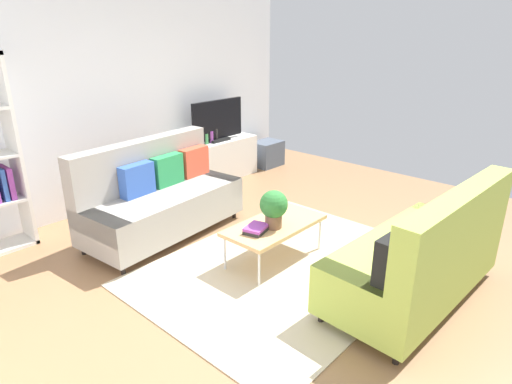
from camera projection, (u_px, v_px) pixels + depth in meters
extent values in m
plane|color=#936B47|center=(269.00, 268.00, 4.47)|extent=(7.68, 7.68, 0.00)
cube|color=silver|center=(108.00, 98.00, 5.72)|extent=(6.40, 0.12, 2.90)
cube|color=beige|center=(286.00, 267.00, 4.47)|extent=(2.90, 2.20, 0.01)
cube|color=gray|center=(164.00, 209.00, 5.09)|extent=(1.97, 1.01, 0.44)
cube|color=gray|center=(142.00, 164.00, 5.09)|extent=(1.91, 0.37, 0.56)
cube|color=gray|center=(213.00, 182.00, 5.69)|extent=(0.27, 0.85, 0.22)
cube|color=gray|center=(100.00, 225.00, 4.41)|extent=(0.27, 0.85, 0.22)
cylinder|color=black|center=(234.00, 214.00, 5.64)|extent=(0.05, 0.05, 0.10)
cylinder|color=black|center=(123.00, 269.00, 4.34)|extent=(0.05, 0.05, 0.10)
cylinder|color=black|center=(196.00, 202.00, 6.03)|extent=(0.05, 0.05, 0.10)
cylinder|color=black|center=(84.00, 250.00, 4.72)|extent=(0.05, 0.05, 0.10)
cube|color=#D84C33|center=(194.00, 162.00, 5.53)|extent=(0.41, 0.18, 0.36)
cube|color=#288C4C|center=(167.00, 170.00, 5.19)|extent=(0.41, 0.18, 0.36)
cube|color=#3359B2|center=(137.00, 180.00, 4.85)|extent=(0.41, 0.18, 0.36)
cube|color=#A3BC4C|center=(412.00, 265.00, 3.88)|extent=(1.94, 0.93, 0.44)
cube|color=#A3BC4C|center=(458.00, 225.00, 3.50)|extent=(1.91, 0.29, 0.56)
cube|color=#A3BC4C|center=(362.00, 293.00, 3.28)|extent=(0.24, 0.85, 0.22)
cube|color=#A3BC4C|center=(453.00, 226.00, 4.41)|extent=(0.24, 0.85, 0.22)
cylinder|color=black|center=(321.00, 317.00, 3.62)|extent=(0.05, 0.05, 0.10)
cylinder|color=black|center=(417.00, 247.00, 4.78)|extent=(0.05, 0.05, 0.10)
cylinder|color=black|center=(396.00, 358.00, 3.17)|extent=(0.05, 0.05, 0.10)
cylinder|color=black|center=(482.00, 270.00, 4.33)|extent=(0.05, 0.05, 0.10)
cube|color=black|center=(395.00, 257.00, 3.20)|extent=(0.41, 0.16, 0.36)
cube|color=#3359B2|center=(422.00, 238.00, 3.50)|extent=(0.41, 0.16, 0.36)
cube|color=tan|center=(275.00, 225.00, 4.49)|extent=(1.10, 0.56, 0.04)
cylinder|color=silver|center=(225.00, 253.00, 4.36)|extent=(0.02, 0.02, 0.38)
cylinder|color=silver|center=(287.00, 223.00, 5.06)|extent=(0.02, 0.02, 0.38)
cylinder|color=silver|center=(259.00, 269.00, 4.07)|extent=(0.02, 0.02, 0.38)
cylinder|color=silver|center=(320.00, 234.00, 4.77)|extent=(0.02, 0.02, 0.38)
cube|color=silver|center=(218.00, 160.00, 7.02)|extent=(1.40, 0.44, 0.64)
cube|color=black|center=(218.00, 140.00, 6.89)|extent=(0.36, 0.20, 0.04)
cube|color=black|center=(218.00, 119.00, 6.78)|extent=(1.00, 0.05, 0.60)
cube|color=white|center=(14.00, 152.00, 4.71)|extent=(0.04, 0.36, 2.10)
cube|color=#3359B2|center=(0.00, 183.00, 4.68)|extent=(0.04, 0.29, 0.36)
cube|color=purple|center=(7.00, 182.00, 4.73)|extent=(0.05, 0.29, 0.35)
cube|color=#4C5666|center=(267.00, 154.00, 7.76)|extent=(0.52, 0.40, 0.44)
cylinder|color=brown|center=(274.00, 221.00, 4.38)|extent=(0.17, 0.17, 0.14)
sphere|color=#2D7233|center=(274.00, 204.00, 4.31)|extent=(0.28, 0.28, 0.28)
cube|color=#262626|center=(256.00, 230.00, 4.29)|extent=(0.28, 0.23, 0.04)
cube|color=purple|center=(256.00, 227.00, 4.28)|extent=(0.28, 0.24, 0.03)
cylinder|color=#33B29E|center=(187.00, 141.00, 6.50)|extent=(0.10, 0.10, 0.19)
cylinder|color=#B24C4C|center=(195.00, 141.00, 6.63)|extent=(0.09, 0.09, 0.13)
cylinder|color=#3F8C4C|center=(206.00, 139.00, 6.67)|extent=(0.06, 0.06, 0.16)
cylinder|color=purple|center=(212.00, 137.00, 6.74)|extent=(0.06, 0.06, 0.18)
cylinder|color=#262626|center=(217.00, 135.00, 6.81)|extent=(0.04, 0.04, 0.20)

